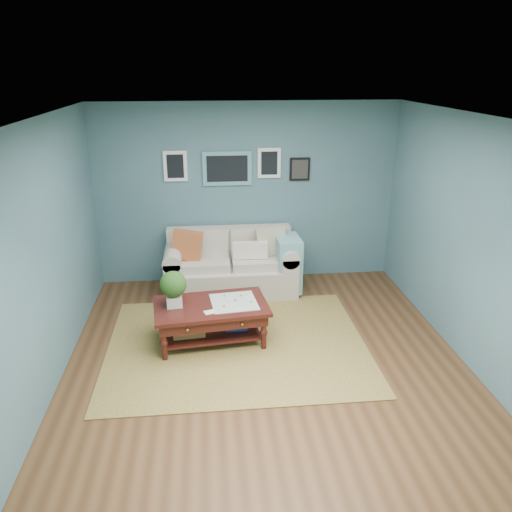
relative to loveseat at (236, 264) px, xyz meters
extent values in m
plane|color=brown|center=(0.21, -2.03, -0.41)|extent=(5.00, 5.00, 0.00)
plane|color=white|center=(0.21, -2.03, 2.29)|extent=(5.00, 5.00, 0.00)
cube|color=#3F5C69|center=(0.21, 0.47, 0.94)|extent=(4.50, 0.02, 2.70)
cube|color=#3F5C69|center=(0.21, -4.53, 0.94)|extent=(4.50, 0.02, 2.70)
cube|color=#3F5C69|center=(-2.04, -2.03, 0.94)|extent=(0.02, 5.00, 2.70)
cube|color=#3F5C69|center=(2.46, -2.03, 0.94)|extent=(0.02, 5.00, 2.70)
cube|color=#599196|center=(-0.09, 0.45, 1.34)|extent=(0.72, 0.03, 0.50)
cube|color=black|center=(-0.09, 0.43, 1.34)|extent=(0.60, 0.01, 0.38)
cube|color=white|center=(-0.84, 0.45, 1.39)|extent=(0.34, 0.03, 0.44)
cube|color=white|center=(0.53, 0.45, 1.41)|extent=(0.34, 0.03, 0.44)
cube|color=black|center=(0.99, 0.45, 1.31)|extent=(0.30, 0.03, 0.34)
cube|color=brown|center=(-0.10, -1.59, -0.40)|extent=(3.08, 2.47, 0.01)
cube|color=beige|center=(-0.09, -0.04, -0.20)|extent=(1.42, 0.88, 0.42)
cube|color=beige|center=(-0.09, 0.30, 0.25)|extent=(1.85, 0.22, 0.48)
cube|color=beige|center=(-0.91, -0.04, -0.10)|extent=(0.24, 0.88, 0.62)
cube|color=beige|center=(0.74, -0.04, -0.10)|extent=(0.24, 0.88, 0.62)
cylinder|color=beige|center=(-0.91, -0.04, 0.21)|extent=(0.26, 0.88, 0.26)
cylinder|color=beige|center=(0.74, -0.04, 0.21)|extent=(0.26, 0.88, 0.26)
cube|color=beige|center=(-0.46, -0.10, 0.07)|extent=(0.72, 0.56, 0.13)
cube|color=beige|center=(0.29, -0.10, 0.07)|extent=(0.72, 0.56, 0.13)
cube|color=beige|center=(-0.46, 0.18, 0.32)|extent=(0.72, 0.12, 0.36)
cube|color=beige|center=(0.29, 0.18, 0.32)|extent=(0.72, 0.12, 0.36)
cube|color=#C75025|center=(-0.70, -0.09, 0.36)|extent=(0.48, 0.17, 0.47)
cube|color=beige|center=(0.51, -0.02, 0.36)|extent=(0.47, 0.18, 0.46)
cube|color=silver|center=(0.19, -0.14, 0.27)|extent=(0.50, 0.12, 0.24)
cube|color=#7FBABB|center=(0.74, -0.16, 0.05)|extent=(0.34, 0.55, 0.80)
cube|color=#340F0E|center=(-0.40, -1.47, 0.07)|extent=(1.42, 0.92, 0.04)
cube|color=#340F0E|center=(-0.40, -1.47, -0.02)|extent=(1.32, 0.82, 0.13)
cube|color=#340F0E|center=(-0.40, -1.47, -0.28)|extent=(1.19, 0.70, 0.03)
sphere|color=gold|center=(-0.67, -1.86, -0.02)|extent=(0.03, 0.03, 0.03)
sphere|color=gold|center=(-0.05, -1.80, -0.02)|extent=(0.03, 0.03, 0.03)
cylinder|color=#340F0E|center=(-0.94, -1.83, -0.18)|extent=(0.07, 0.07, 0.46)
cylinder|color=#340F0E|center=(0.21, -1.71, -0.18)|extent=(0.07, 0.07, 0.46)
cylinder|color=#340F0E|center=(-1.01, -1.23, -0.18)|extent=(0.07, 0.07, 0.46)
cylinder|color=#340F0E|center=(0.15, -1.11, -0.18)|extent=(0.07, 0.07, 0.46)
cube|color=silver|center=(-0.83, -1.46, 0.16)|extent=(0.20, 0.20, 0.13)
sphere|color=#244A15|center=(-0.83, -1.46, 0.37)|extent=(0.31, 0.31, 0.31)
cube|color=beige|center=(-0.12, -1.44, 0.10)|extent=(0.59, 0.59, 0.01)
cube|color=#B5814A|center=(-0.68, -1.50, -0.16)|extent=(0.41, 0.31, 0.22)
cube|color=navy|center=(-0.09, -1.42, -0.21)|extent=(0.29, 0.23, 0.13)
camera|label=1|loc=(-0.41, -6.83, 2.76)|focal=35.00mm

